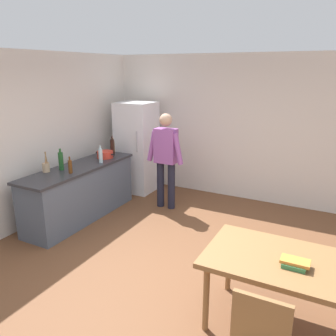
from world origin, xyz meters
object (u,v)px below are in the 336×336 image
Objects in this scene: bottle_oil_amber at (113,147)px; bottle_wine_dark at (112,147)px; book_stack at (295,263)px; person at (166,155)px; bottle_beer_brown at (70,166)px; refrigerator at (137,147)px; bottle_water_clear at (101,155)px; dining_table at (282,266)px; bottle_wine_green at (61,161)px; utensil_jar at (46,167)px; cooking_pot at (105,155)px.

bottle_wine_dark is (0.07, -0.11, 0.03)m from bottle_oil_amber.
book_stack is at bearing -30.77° from bottle_wine_dark.
person is 1.66m from bottle_beer_brown.
refrigerator is 6.00× the size of bottle_water_clear.
bottle_oil_amber reaches higher than bottle_beer_brown.
bottle_wine_green reaches higher than dining_table.
utensil_jar is 1.14× the size of bottle_oil_amber.
bottle_beer_brown is 1.04× the size of book_stack.
cooking_pot is at bearing 114.77° from bottle_water_clear.
utensil_jar is 1.23× the size of bottle_beer_brown.
dining_table is at bearing -24.18° from bottle_water_clear.
bottle_wine_dark is (-3.38, 2.00, 0.37)m from dining_table.
bottle_oil_amber is (-0.23, 0.66, -0.01)m from bottle_water_clear.
refrigerator is 2.09m from utensil_jar.
person is at bearing 39.03° from bottle_water_clear.
bottle_water_clear is at bearing -65.23° from cooking_pot.
refrigerator is at bearing 91.43° from bottle_beer_brown.
person is 1.75m from bottle_wine_green.
person is 1.08m from cooking_pot.
bottle_wine_green is at bearing -130.83° from person.
bottle_wine_green is (-0.20, -1.88, 0.15)m from refrigerator.
person is 5.00× the size of bottle_wine_dark.
bottle_wine_green is (-0.14, -0.92, 0.09)m from cooking_pot.
refrigerator is at bearing 140.71° from dining_table.
utensil_jar reaches higher than cooking_pot.
refrigerator is at bearing 149.77° from person.
cooking_pot is at bearing 76.04° from utensil_jar.
bottle_oil_amber is at bearing 104.75° from cooking_pot.
utensil_jar is 0.94× the size of bottle_wine_green.
bottle_wine_dark reaches higher than bottle_oil_amber.
dining_table is 5.38× the size of bottle_beer_brown.
bottle_water_clear is 0.70m from bottle_oil_amber.
person reaches higher than bottle_wine_green.
utensil_jar is 1.39m from bottle_wine_dark.
bottle_wine_dark is at bearing 96.85° from cooking_pot.
cooking_pot reaches higher than book_stack.
bottle_wine_dark is 1.18m from bottle_wine_green.
cooking_pot is (-1.00, -0.41, -0.02)m from person.
person is at bearing 137.59° from dining_table.
dining_table is 4.12× the size of bottle_wine_dark.
bottle_oil_amber is at bearing 121.72° from bottle_wine_dark.
bottle_beer_brown is 0.69m from bottle_water_clear.
refrigerator is 0.97m from cooking_pot.
utensil_jar is 1.28× the size of book_stack.
utensil_jar is 0.91m from bottle_water_clear.
book_stack is at bearing -14.01° from bottle_beer_brown.
bottle_oil_amber is 0.82× the size of bottle_wine_green.
cooking_pot is at bearing -83.15° from bottle_wine_dark.
refrigerator is 1.90m from bottle_wine_green.
bottle_wine_dark is at bearing 149.23° from book_stack.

